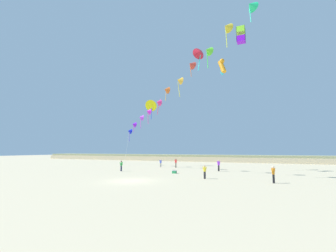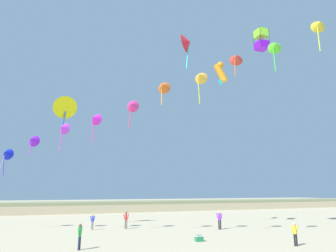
{
  "view_description": "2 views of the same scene",
  "coord_description": "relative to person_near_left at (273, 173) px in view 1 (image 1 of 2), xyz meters",
  "views": [
    {
      "loc": [
        12.99,
        -20.4,
        3.21
      ],
      "look_at": [
        -0.98,
        12.1,
        6.99
      ],
      "focal_mm": 24.0,
      "sensor_mm": 36.0,
      "label": 1
    },
    {
      "loc": [
        -9.14,
        -12.27,
        3.67
      ],
      "look_at": [
        -0.68,
        9.79,
        8.79
      ],
      "focal_mm": 32.0,
      "sensor_mm": 36.0,
      "label": 2
    }
  ],
  "objects": [
    {
      "name": "ground_plane",
      "position": [
        -13.66,
        -4.05,
        -0.96
      ],
      "size": [
        240.0,
        240.0,
        0.0
      ],
      "primitive_type": "plane",
      "color": "beige"
    },
    {
      "name": "dune_ridge",
      "position": [
        -13.66,
        39.77,
        -0.06
      ],
      "size": [
        120.0,
        8.8,
        1.81
      ],
      "color": "#BFAE8B",
      "rests_on": "ground"
    },
    {
      "name": "person_near_left",
      "position": [
        0.0,
        0.0,
        0.0
      ],
      "size": [
        0.41,
        0.51,
        1.66
      ],
      "color": "black",
      "rests_on": "ground"
    },
    {
      "name": "person_near_right",
      "position": [
        -18.84,
        14.31,
        -0.1
      ],
      "size": [
        0.52,
        0.2,
        1.49
      ],
      "color": "gray",
      "rests_on": "ground"
    },
    {
      "name": "person_mid_center",
      "position": [
        -6.98,
        0.66,
        -0.06
      ],
      "size": [
        0.54,
        0.23,
        1.55
      ],
      "color": "black",
      "rests_on": "ground"
    },
    {
      "name": "person_far_left",
      "position": [
        -15.63,
        13.97,
        -0.01
      ],
      "size": [
        0.57,
        0.27,
        1.65
      ],
      "color": "#726656",
      "rests_on": "ground"
    },
    {
      "name": "person_far_right",
      "position": [
        -7.21,
        10.28,
        0.05
      ],
      "size": [
        0.57,
        0.38,
        1.74
      ],
      "color": "black",
      "rests_on": "ground"
    },
    {
      "name": "person_far_center",
      "position": [
        -20.86,
        4.5,
        -0.04
      ],
      "size": [
        0.36,
        0.52,
        1.59
      ],
      "color": "#282D4C",
      "rests_on": "ground"
    },
    {
      "name": "kite_banner_string",
      "position": [
        -13.01,
        5.99,
        11.83
      ],
      "size": [
        30.86,
        22.23,
        18.95
      ],
      "color": "#111DD0"
    },
    {
      "name": "large_kite_low_lead",
      "position": [
        -6.33,
        10.45,
        15.42
      ],
      "size": [
        1.64,
        1.5,
        2.79
      ],
      "color": "orange"
    },
    {
      "name": "large_kite_mid_trail",
      "position": [
        -3.09,
        7.32,
        18.42
      ],
      "size": [
        1.17,
        1.17,
        2.2
      ],
      "color": "#7711DE"
    },
    {
      "name": "large_kite_high_solo",
      "position": [
        -22.1,
        16.68,
        11.58
      ],
      "size": [
        2.69,
        2.19,
        4.27
      ],
      "color": "yellow"
    },
    {
      "name": "large_kite_outer_drift",
      "position": [
        -10.13,
        10.85,
        18.49
      ],
      "size": [
        2.17,
        2.18,
        4.16
      ],
      "color": "red"
    },
    {
      "name": "beach_cooler",
      "position": [
        -12.26,
        4.74,
        -0.75
      ],
      "size": [
        0.58,
        0.41,
        0.46
      ],
      "color": "#23844C",
      "rests_on": "ground"
    }
  ]
}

